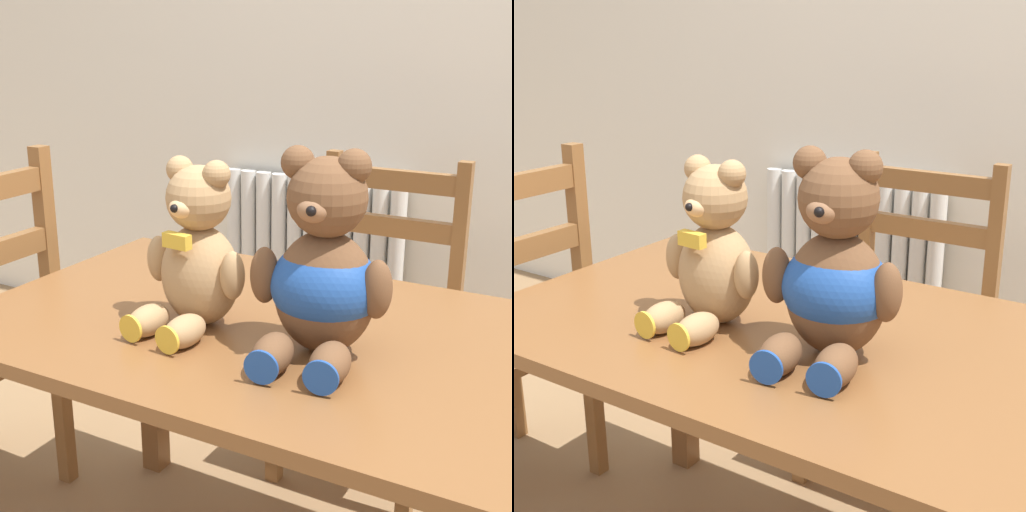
{
  "view_description": "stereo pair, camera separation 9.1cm",
  "coord_description": "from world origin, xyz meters",
  "views": [
    {
      "loc": [
        0.48,
        -0.79,
        1.28
      ],
      "look_at": [
        -0.14,
        0.33,
        0.88
      ],
      "focal_mm": 50.0,
      "sensor_mm": 36.0,
      "label": 1
    },
    {
      "loc": [
        0.56,
        -0.74,
        1.28
      ],
      "look_at": [
        -0.14,
        0.33,
        0.88
      ],
      "focal_mm": 50.0,
      "sensor_mm": 36.0,
      "label": 2
    }
  ],
  "objects": [
    {
      "name": "radiator",
      "position": [
        -0.61,
        1.61,
        0.35
      ],
      "size": [
        0.75,
        0.1,
        0.76
      ],
      "color": "silver",
      "rests_on": "ground_plane"
    },
    {
      "name": "dining_table",
      "position": [
        0.0,
        0.39,
        0.62
      ],
      "size": [
        1.52,
        0.77,
        0.71
      ],
      "color": "brown",
      "rests_on": "ground_plane"
    },
    {
      "name": "wooden_chair_behind",
      "position": [
        -0.16,
        1.08,
        0.46
      ],
      "size": [
        0.44,
        0.43,
        0.93
      ],
      "rotation": [
        0.0,
        0.0,
        3.14
      ],
      "color": "brown",
      "rests_on": "ground_plane"
    },
    {
      "name": "teddy_bear_left",
      "position": [
        -0.27,
        0.32,
        0.86
      ],
      "size": [
        0.24,
        0.24,
        0.34
      ],
      "rotation": [
        0.0,
        0.0,
        3.04
      ],
      "color": "tan",
      "rests_on": "dining_table"
    },
    {
      "name": "teddy_bear_right",
      "position": [
        -0.0,
        0.32,
        0.86
      ],
      "size": [
        0.27,
        0.29,
        0.38
      ],
      "rotation": [
        0.0,
        0.0,
        3.27
      ],
      "color": "brown",
      "rests_on": "dining_table"
    }
  ]
}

